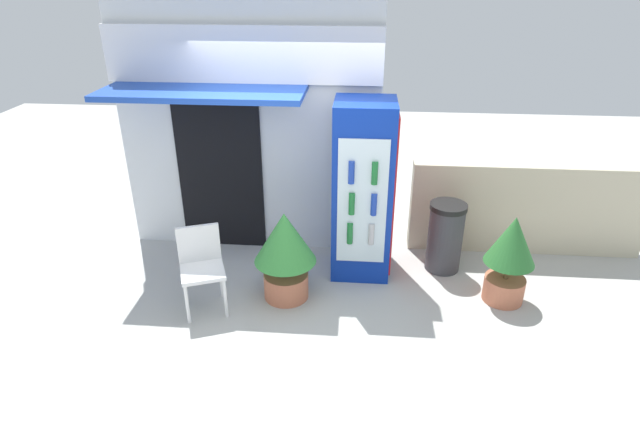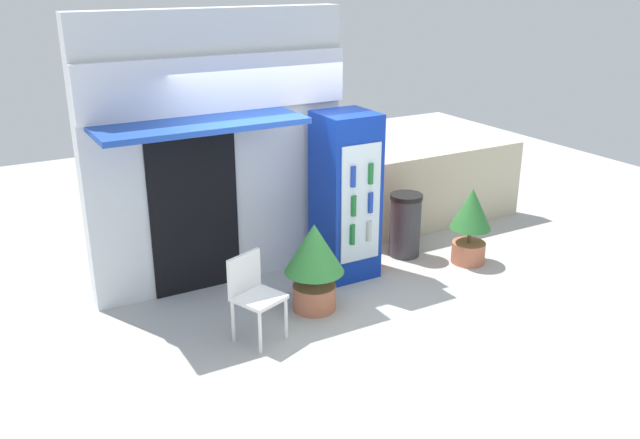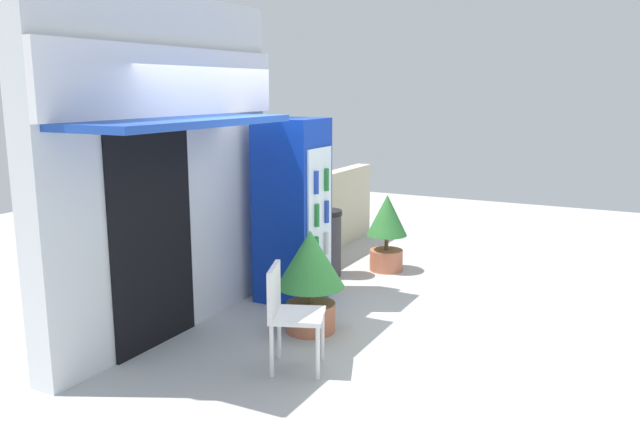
{
  "view_description": "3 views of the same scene",
  "coord_description": "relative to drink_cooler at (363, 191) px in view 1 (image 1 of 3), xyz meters",
  "views": [
    {
      "loc": [
        0.65,
        -4.53,
        3.26
      ],
      "look_at": [
        0.25,
        0.14,
        0.92
      ],
      "focal_mm": 29.2,
      "sensor_mm": 36.0,
      "label": 1
    },
    {
      "loc": [
        -3.35,
        -5.72,
        3.52
      ],
      "look_at": [
        0.14,
        0.42,
        0.9
      ],
      "focal_mm": 38.05,
      "sensor_mm": 36.0,
      "label": 2
    },
    {
      "loc": [
        -5.31,
        -2.67,
        2.31
      ],
      "look_at": [
        0.16,
        0.15,
        1.05
      ],
      "focal_mm": 36.23,
      "sensor_mm": 36.0,
      "label": 3
    }
  ],
  "objects": [
    {
      "name": "drink_cooler",
      "position": [
        0.0,
        0.0,
        0.0
      ],
      "size": [
        0.67,
        0.71,
        1.99
      ],
      "color": "#0C2D9E",
      "rests_on": "ground"
    },
    {
      "name": "potted_plant_curbside",
      "position": [
        1.53,
        -0.5,
        -0.42
      ],
      "size": [
        0.52,
        0.52,
        0.98
      ],
      "color": "#BC6B4C",
      "rests_on": "ground"
    },
    {
      "name": "storefront_building",
      "position": [
        -1.37,
        0.57,
        0.62
      ],
      "size": [
        3.05,
        1.07,
        3.13
      ],
      "color": "silver",
      "rests_on": "ground"
    },
    {
      "name": "ground",
      "position": [
        -0.68,
        -0.74,
        -1.0
      ],
      "size": [
        16.0,
        16.0,
        0.0
      ],
      "primitive_type": "plane",
      "color": "#B2B2AD"
    },
    {
      "name": "potted_plant_near_shop",
      "position": [
        -0.79,
        -0.63,
        -0.4
      ],
      "size": [
        0.65,
        0.65,
        0.99
      ],
      "color": "#BC6B4C",
      "rests_on": "ground"
    },
    {
      "name": "plastic_chair",
      "position": [
        -1.61,
        -0.86,
        -0.48
      ],
      "size": [
        0.55,
        0.55,
        0.88
      ],
      "color": "white",
      "rests_on": "ground"
    },
    {
      "name": "stone_boundary_wall",
      "position": [
        1.99,
        0.62,
        -0.43
      ],
      "size": [
        2.79,
        0.21,
        1.12
      ],
      "primitive_type": "cube",
      "color": "beige",
      "rests_on": "ground"
    },
    {
      "name": "trash_bin",
      "position": [
        0.96,
        0.09,
        -0.58
      ],
      "size": [
        0.42,
        0.42,
        0.83
      ],
      "color": "#38383D",
      "rests_on": "ground"
    }
  ]
}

